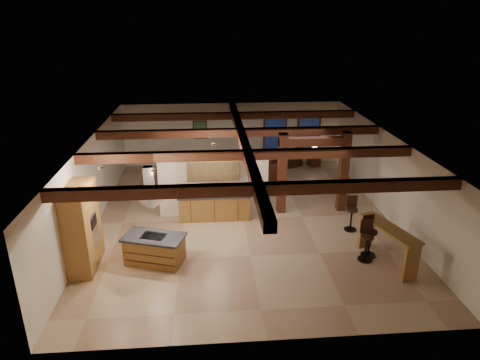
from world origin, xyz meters
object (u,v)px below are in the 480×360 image
at_px(kitchen_island, 155,249).
at_px(dining_table, 252,181).
at_px(sofa, 280,161).
at_px(bar_counter, 388,239).

bearing_deg(kitchen_island, dining_table, 57.38).
height_order(kitchen_island, sofa, kitchen_island).
relative_size(sofa, bar_counter, 0.91).
relative_size(dining_table, sofa, 0.96).
bearing_deg(kitchen_island, sofa, 57.69).
xyz_separation_m(kitchen_island, bar_counter, (6.59, -0.54, 0.32)).
xyz_separation_m(sofa, bar_counter, (1.64, -8.37, 0.46)).
xyz_separation_m(kitchen_island, sofa, (4.95, 7.83, -0.14)).
distance_m(dining_table, sofa, 3.02).
relative_size(kitchen_island, bar_counter, 0.87).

